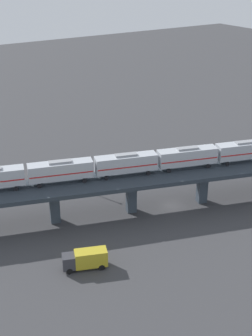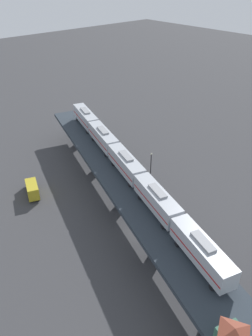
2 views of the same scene
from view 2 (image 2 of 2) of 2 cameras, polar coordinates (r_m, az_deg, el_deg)
name	(u,v)px [view 2 (image 2 of 2)]	position (r m, az deg, el deg)	size (l,w,h in m)	color
ground_plane	(139,233)	(62.95, 2.31, -11.21)	(400.00, 400.00, 0.00)	#38383A
elevated_viaduct	(139,206)	(58.93, 2.37, -6.63)	(35.60, 90.28, 7.34)	#283039
subway_train	(126,164)	(64.06, 0.00, 0.79)	(21.39, 60.37, 4.45)	#ADB2BA
delivery_truck	(32,187)	(74.21, -16.07, -3.27)	(4.65, 7.53, 3.20)	#333338
street_lamp	(151,164)	(75.27, 4.35, 0.72)	(0.44, 0.44, 6.94)	black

